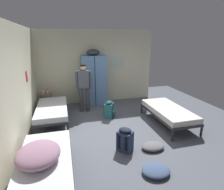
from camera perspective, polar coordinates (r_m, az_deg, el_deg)
name	(u,v)px	position (r m, az deg, el deg)	size (l,w,h in m)	color
ground_plane	(114,131)	(5.11, 0.77, -11.08)	(8.31, 8.31, 0.00)	#565B66
room_backdrop	(65,75)	(5.66, -14.42, 6.00)	(4.52, 5.26, 2.76)	beige
locker_bank	(94,79)	(6.90, -5.64, 4.88)	(0.90, 0.55, 2.07)	#5B84B2
shelf_unit	(46,100)	(6.92, -19.85, -1.37)	(0.38, 0.30, 0.57)	brown
bed_left_rear	(52,109)	(5.81, -18.22, -4.30)	(0.90, 1.90, 0.49)	#28282D
bed_right	(168,111)	(5.63, 17.11, -4.89)	(0.90, 1.90, 0.49)	#28282D
bed_left_front	(45,164)	(3.50, -20.09, -19.45)	(0.90, 1.90, 0.49)	#28282D
bedding_heap	(38,154)	(3.33, -22.01, -16.68)	(0.70, 0.81, 0.26)	gray
person_traveler	(84,84)	(6.19, -8.81, 3.56)	(0.52, 0.25, 1.64)	#3D3833
water_bottle	(43,91)	(6.87, -20.76, 1.10)	(0.06, 0.06, 0.19)	silver
lotion_bottle	(47,92)	(6.80, -19.54, 0.95)	(0.06, 0.06, 0.16)	beige
backpack_teal	(109,110)	(5.84, -0.81, -4.57)	(0.41, 0.40, 0.55)	#23666B
backpack_navy	(125,140)	(4.20, 4.16, -13.77)	(0.42, 0.42, 0.55)	navy
clothes_pile_grey	(153,146)	(4.43, 12.66, -15.37)	(0.53, 0.37, 0.12)	slate
clothes_pile_denim	(156,170)	(3.77, 13.56, -21.85)	(0.54, 0.46, 0.13)	#42567A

